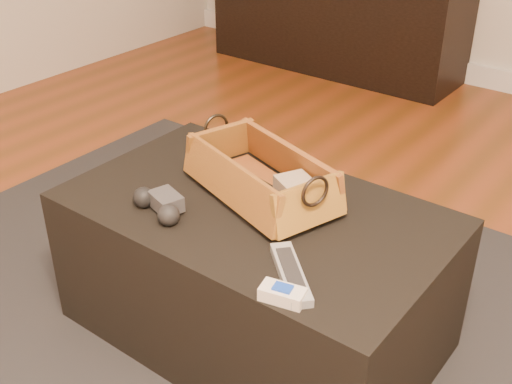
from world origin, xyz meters
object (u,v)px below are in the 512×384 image
Objects in this scene: media_cabinet at (337,19)px; game_controller at (160,204)px; silver_remote at (291,273)px; cream_gadget at (283,294)px; tv_remote at (251,184)px; wicker_basket at (261,178)px; ottoman at (255,271)px.

media_cabinet is 2.51m from game_controller.
cream_gadget is at bearing -67.81° from silver_remote.
wicker_basket reaches higher than tv_remote.
wicker_basket is (0.03, 0.01, 0.02)m from tv_remote.
media_cabinet is 2.36m from tv_remote.
game_controller reaches higher than cream_gadget.
wicker_basket reaches higher than game_controller.
ottoman is 0.38m from silver_remote.
wicker_basket is 4.76× the size of cream_gadget.
game_controller is at bearing -134.72° from ottoman.
silver_remote is (0.42, -0.02, -0.02)m from game_controller.
game_controller is at bearing -106.83° from tv_remote.
tv_remote is (1.01, -2.12, 0.16)m from media_cabinet.
wicker_basket is at bearing -63.98° from media_cabinet.
silver_remote is (0.27, -0.25, -0.04)m from wicker_basket.
silver_remote is (0.25, -0.19, 0.22)m from ottoman.
ottoman is at bearing 45.28° from game_controller.
cream_gadget is (0.45, -0.09, -0.01)m from game_controller.
ottoman is 5.18× the size of silver_remote.
ottoman is 0.25m from tv_remote.
cream_gadget is (0.33, -0.31, -0.01)m from tv_remote.
media_cabinet is 7.79× the size of silver_remote.
cream_gadget reaches higher than ottoman.
silver_remote is (0.30, -0.24, -0.02)m from tv_remote.
wicker_basket reaches higher than ottoman.
ottoman is 5.65× the size of game_controller.
media_cabinet is 3.06× the size of wicker_basket.
cream_gadget is (0.28, -0.26, 0.23)m from ottoman.
cream_gadget is at bearing -47.03° from wicker_basket.
wicker_basket is (-0.02, 0.06, 0.26)m from ottoman.
wicker_basket is 2.78× the size of game_controller.
media_cabinet is 8.50× the size of game_controller.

